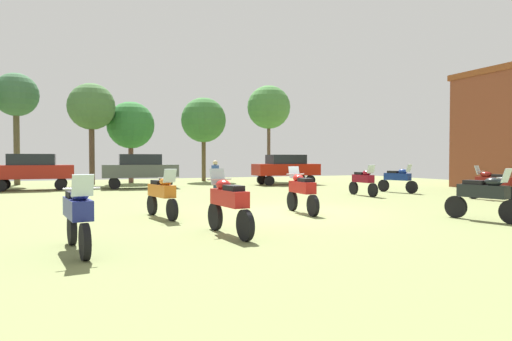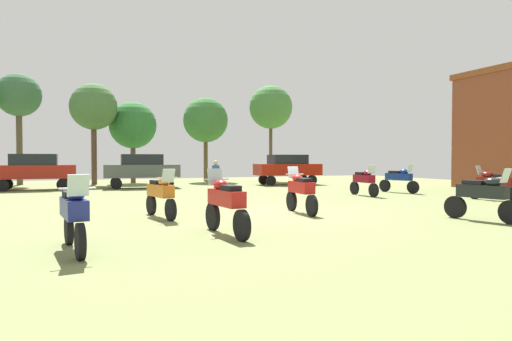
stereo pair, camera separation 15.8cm
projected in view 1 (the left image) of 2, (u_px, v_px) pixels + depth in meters
ground_plane at (293, 213)px, 14.38m from camera, size 44.00×52.00×0.02m
motorcycle_1 at (302, 190)px, 14.12m from camera, size 0.62×2.21×1.49m
motorcycle_2 at (493, 183)px, 18.59m from camera, size 0.84×2.18×1.45m
motorcycle_3 at (229, 203)px, 10.10m from camera, size 0.62×2.32×1.51m
motorcycle_4 at (484, 195)px, 12.38m from camera, size 0.75×2.19×1.49m
motorcycle_5 at (363, 180)px, 20.83m from camera, size 0.62×2.14×1.46m
motorcycle_6 at (162, 194)px, 13.04m from camera, size 0.71×2.20×1.46m
motorcycle_8 at (398, 178)px, 22.77m from camera, size 0.84×2.22×1.47m
motorcycle_9 at (78, 213)px, 8.25m from camera, size 0.64×2.22×1.48m
car_1 at (140, 168)px, 26.20m from camera, size 4.40×2.07×2.00m
car_2 at (286, 167)px, 29.63m from camera, size 4.39×2.03×2.00m
car_4 at (32, 169)px, 24.50m from camera, size 4.32×1.84×2.00m
person_1 at (215, 176)px, 20.00m from camera, size 0.37×0.37×1.66m
tree_1 at (131, 125)px, 31.99m from camera, size 3.37×3.37×5.85m
tree_3 at (269, 108)px, 34.71m from camera, size 3.38×3.38×7.46m
tree_5 at (204, 120)px, 34.02m from camera, size 3.43×3.43×6.42m
tree_7 at (16, 96)px, 29.17m from camera, size 2.84×2.84×7.38m
tree_8 at (91, 107)px, 29.76m from camera, size 3.11×3.11×6.80m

